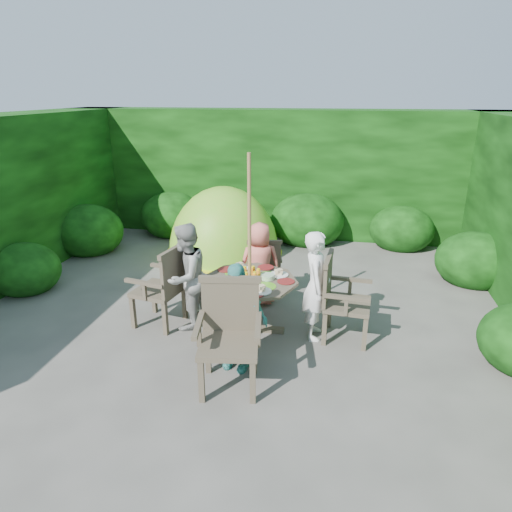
% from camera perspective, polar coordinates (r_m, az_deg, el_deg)
% --- Properties ---
extents(ground, '(60.00, 60.00, 0.00)m').
position_cam_1_polar(ground, '(6.19, -2.11, -7.32)').
color(ground, '#4E4A45').
rests_on(ground, ground).
extents(hedge_enclosure, '(9.00, 9.00, 2.50)m').
position_cam_1_polar(hedge_enclosure, '(6.99, 0.25, 6.83)').
color(hedge_enclosure, black).
rests_on(hedge_enclosure, ground).
extents(patio_table, '(1.22, 1.22, 0.83)m').
position_cam_1_polar(patio_table, '(5.56, -0.75, -4.00)').
color(patio_table, '#3E3528').
rests_on(patio_table, ground).
extents(parasol_pole, '(0.05, 0.05, 2.20)m').
position_cam_1_polar(parasol_pole, '(5.37, -0.82, 1.08)').
color(parasol_pole, olive).
rests_on(parasol_pole, ground).
extents(garden_chair_right, '(0.58, 0.64, 1.00)m').
position_cam_1_polar(garden_chair_right, '(5.52, 10.51, -5.10)').
color(garden_chair_right, '#3E3528').
rests_on(garden_chair_right, ground).
extents(garden_chair_left, '(0.64, 0.70, 1.01)m').
position_cam_1_polar(garden_chair_left, '(5.84, -11.46, -3.63)').
color(garden_chair_left, '#3E3528').
rests_on(garden_chair_left, ground).
extents(garden_chair_back, '(0.59, 0.54, 0.84)m').
position_cam_1_polar(garden_chair_back, '(6.62, 1.01, -1.20)').
color(garden_chair_back, '#3E3528').
rests_on(garden_chair_back, ground).
extents(garden_chair_front, '(0.72, 0.66, 1.06)m').
position_cam_1_polar(garden_chair_front, '(4.62, -3.35, -9.56)').
color(garden_chair_front, '#3E3528').
rests_on(garden_chair_front, ground).
extents(child_right, '(0.35, 0.51, 1.33)m').
position_cam_1_polar(child_right, '(5.45, 7.53, -3.69)').
color(child_right, white).
rests_on(child_right, ground).
extents(child_left, '(0.65, 0.75, 1.35)m').
position_cam_1_polar(child_left, '(5.71, -8.74, -2.56)').
color(child_left, '#979893').
rests_on(child_left, ground).
extents(child_back, '(0.67, 0.54, 1.18)m').
position_cam_1_polar(child_back, '(6.29, 0.49, -1.01)').
color(child_back, '#D96959').
rests_on(child_back, ground).
extents(child_front, '(0.75, 0.45, 1.20)m').
position_cam_1_polar(child_front, '(4.84, -2.47, -7.55)').
color(child_front, teal).
rests_on(child_front, ground).
extents(dome_tent, '(2.48, 2.48, 2.47)m').
position_cam_1_polar(dome_tent, '(8.51, -4.00, 0.44)').
color(dome_tent, '#6BCA26').
rests_on(dome_tent, ground).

